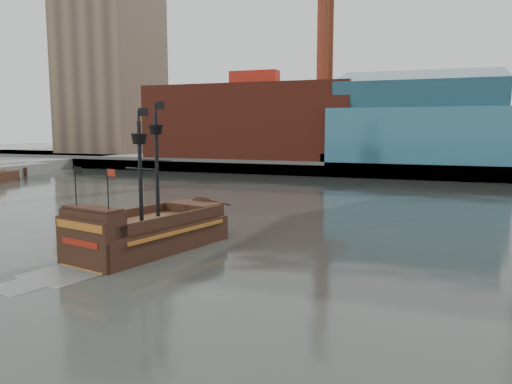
% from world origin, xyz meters
% --- Properties ---
extents(ground, '(400.00, 400.00, 0.00)m').
position_xyz_m(ground, '(0.00, 0.00, 0.00)').
color(ground, '#2A2D28').
rests_on(ground, ground).
extents(promenade_far, '(220.00, 60.00, 2.00)m').
position_xyz_m(promenade_far, '(0.00, 92.00, 1.00)').
color(promenade_far, slate).
rests_on(promenade_far, ground).
extents(seawall, '(220.00, 1.00, 2.60)m').
position_xyz_m(seawall, '(0.00, 62.50, 1.30)').
color(seawall, '#4C4C49').
rests_on(seawall, ground).
extents(skyline, '(149.00, 45.00, 62.00)m').
position_xyz_m(skyline, '(5.21, 84.56, 24.55)').
color(skyline, brown).
rests_on(skyline, promenade_far).
extents(pirate_ship, '(7.78, 15.74, 11.32)m').
position_xyz_m(pirate_ship, '(-4.70, 5.71, 1.03)').
color(pirate_ship, black).
rests_on(pirate_ship, ground).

